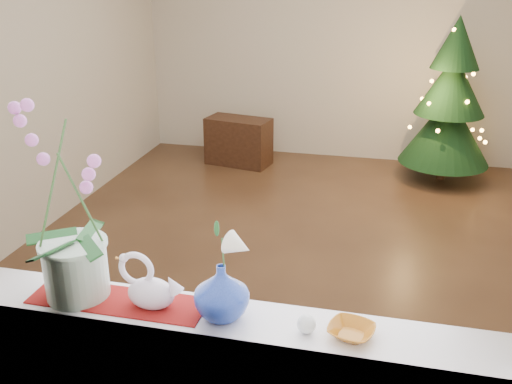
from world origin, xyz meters
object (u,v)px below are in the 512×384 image
blue_vase (221,288)px  xmas_tree (450,101)px  amber_dish (351,332)px  side_table (239,141)px  paperweight (306,324)px  orchid_pot (67,205)px  swan (150,282)px

blue_vase → xmas_tree: xmas_tree is taller
amber_dish → side_table: (-1.57, 4.33, -0.67)m
paperweight → side_table: paperweight is taller
amber_dish → side_table: amber_dish is taller
orchid_pot → swan: (0.31, -0.01, -0.28)m
orchid_pot → xmas_tree: size_ratio=0.46×
paperweight → orchid_pot: bearing=177.8°
blue_vase → amber_dish: bearing=-1.3°
blue_vase → side_table: (-1.10, 4.32, -0.78)m
swan → amber_dish: swan is taller
paperweight → xmas_tree: bearing=79.3°
swan → paperweight: (0.60, -0.03, -0.07)m
blue_vase → orchid_pot: bearing=178.9°
orchid_pot → amber_dish: orchid_pot is taller
orchid_pot → amber_dish: 1.13m
swan → xmas_tree: (1.42, 4.33, -0.18)m
xmas_tree → side_table: (-2.24, -0.00, -0.58)m
xmas_tree → side_table: size_ratio=2.38×
orchid_pot → blue_vase: bearing=-1.1°
blue_vase → xmas_tree: size_ratio=0.15×
blue_vase → xmas_tree: (1.14, 4.33, -0.20)m
orchid_pot → side_table: 4.46m
blue_vase → xmas_tree: bearing=75.2°
paperweight → amber_dish: paperweight is taller
swan → side_table: size_ratio=0.35×
swan → amber_dish: 0.76m
blue_vase → paperweight: size_ratio=3.58×
blue_vase → paperweight: (0.32, -0.02, -0.09)m
xmas_tree → side_table: 2.31m
orchid_pot → paperweight: size_ratio=11.25×
blue_vase → side_table: blue_vase is taller
swan → paperweight: bearing=-13.0°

